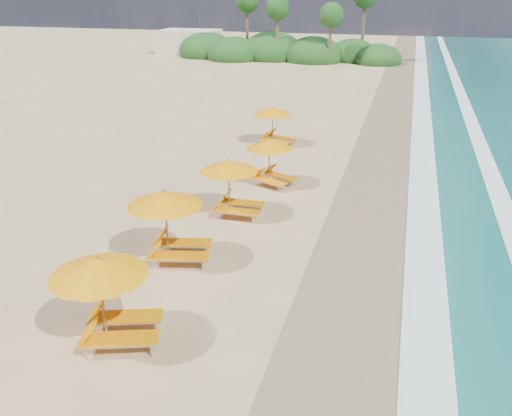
{
  "coord_description": "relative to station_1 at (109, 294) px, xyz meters",
  "views": [
    {
      "loc": [
        4.42,
        -15.71,
        8.07
      ],
      "look_at": [
        0.0,
        0.0,
        1.2
      ],
      "focal_mm": 37.6,
      "sensor_mm": 36.0,
      "label": 1
    }
  ],
  "objects": [
    {
      "name": "surf_foam",
      "position": [
        8.53,
        6.23,
        -1.29
      ],
      "size": [
        4.0,
        160.0,
        0.01
      ],
      "color": "white",
      "rests_on": "ground"
    },
    {
      "name": "station_4",
      "position": [
        1.0,
        11.71,
        -0.18
      ],
      "size": [
        2.67,
        2.65,
        2.03
      ],
      "rotation": [
        0.0,
        0.0,
        -0.43
      ],
      "color": "olive",
      "rests_on": "ground"
    },
    {
      "name": "station_2",
      "position": [
        -0.29,
        4.24,
        0.01
      ],
      "size": [
        2.93,
        2.83,
        2.38
      ],
      "rotation": [
        0.0,
        0.0,
        0.24
      ],
      "color": "olive",
      "rests_on": "ground"
    },
    {
      "name": "station_5",
      "position": [
        -0.34,
        17.77,
        -0.15
      ],
      "size": [
        2.56,
        2.47,
        2.08
      ],
      "rotation": [
        0.0,
        0.0,
        -0.24
      ],
      "color": "olive",
      "rests_on": "ground"
    },
    {
      "name": "wet_sand",
      "position": [
        5.83,
        6.23,
        -1.31
      ],
      "size": [
        4.0,
        160.0,
        0.01
      ],
      "primitive_type": "cube",
      "color": "#877551",
      "rests_on": "ground"
    },
    {
      "name": "station_1",
      "position": [
        0.0,
        0.0,
        0.0
      ],
      "size": [
        3.0,
        2.94,
        2.35
      ],
      "rotation": [
        0.0,
        0.0,
        0.34
      ],
      "color": "olive",
      "rests_on": "ground"
    },
    {
      "name": "ground",
      "position": [
        1.83,
        6.23,
        -1.32
      ],
      "size": [
        160.0,
        160.0,
        0.0
      ],
      "primitive_type": "plane",
      "color": "tan",
      "rests_on": "ground"
    },
    {
      "name": "treeline",
      "position": [
        -8.1,
        51.75,
        -0.32
      ],
      "size": [
        25.8,
        8.8,
        9.74
      ],
      "color": "#163D14",
      "rests_on": "ground"
    },
    {
      "name": "station_3",
      "position": [
        0.42,
        8.16,
        -0.09
      ],
      "size": [
        2.39,
        2.21,
        2.2
      ],
      "rotation": [
        0.0,
        0.0,
        0.02
      ],
      "color": "olive",
      "rests_on": "ground"
    },
    {
      "name": "beach_building",
      "position": [
        -20.17,
        54.23,
        0.08
      ],
      "size": [
        7.0,
        5.0,
        2.8
      ],
      "primitive_type": "cube",
      "color": "beige",
      "rests_on": "ground"
    }
  ]
}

